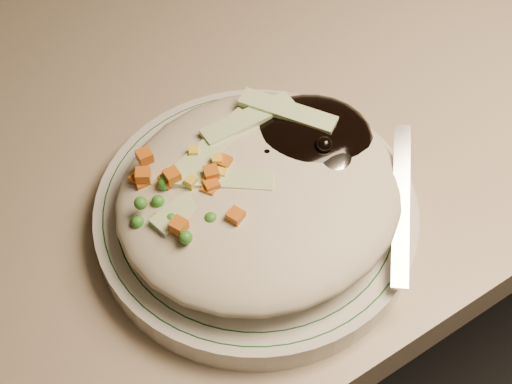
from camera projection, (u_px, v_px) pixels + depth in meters
desk at (194, 161)px, 0.79m from camera, size 1.40×0.70×0.74m
plate at (256, 215)px, 0.49m from camera, size 0.22×0.22×0.02m
plate_rim at (256, 206)px, 0.48m from camera, size 0.21×0.21×0.00m
meal at (262, 185)px, 0.47m from camera, size 0.21×0.19×0.05m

